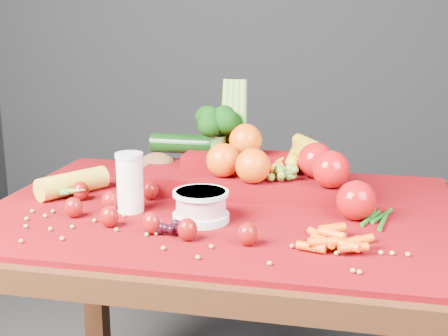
% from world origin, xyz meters
% --- Properties ---
extents(table, '(1.10, 0.80, 0.75)m').
position_xyz_m(table, '(0.00, 0.00, 0.66)').
color(table, '#321A0B').
rests_on(table, ground).
extents(red_cloth, '(1.05, 0.75, 0.01)m').
position_xyz_m(red_cloth, '(0.00, 0.00, 0.76)').
color(red_cloth, '#650308').
rests_on(red_cloth, table).
extents(milk_glass, '(0.06, 0.06, 0.13)m').
position_xyz_m(milk_glass, '(-0.19, -0.07, 0.83)').
color(milk_glass, white).
rests_on(milk_glass, red_cloth).
extents(yogurt_bowl, '(0.12, 0.12, 0.07)m').
position_xyz_m(yogurt_bowl, '(-0.02, -0.10, 0.80)').
color(yogurt_bowl, silver).
rests_on(yogurt_bowl, red_cloth).
extents(strawberry_scatter, '(0.48, 0.28, 0.05)m').
position_xyz_m(strawberry_scatter, '(-0.16, -0.13, 0.79)').
color(strawberry_scatter, maroon).
rests_on(strawberry_scatter, red_cloth).
extents(dark_grape_cluster, '(0.06, 0.05, 0.03)m').
position_xyz_m(dark_grape_cluster, '(-0.06, -0.19, 0.78)').
color(dark_grape_cluster, black).
rests_on(dark_grape_cluster, red_cloth).
extents(soybean_scatter, '(0.84, 0.24, 0.01)m').
position_xyz_m(soybean_scatter, '(0.00, -0.20, 0.77)').
color(soybean_scatter, '#9E8C44').
rests_on(soybean_scatter, red_cloth).
extents(corn_ear, '(0.25, 0.27, 0.06)m').
position_xyz_m(corn_ear, '(-0.38, -0.01, 0.78)').
color(corn_ear, yellow).
rests_on(corn_ear, red_cloth).
extents(potato, '(0.10, 0.07, 0.07)m').
position_xyz_m(potato, '(-0.23, 0.22, 0.80)').
color(potato, '#53351B').
rests_on(potato, red_cloth).
extents(baby_carrot_pile, '(0.18, 0.17, 0.03)m').
position_xyz_m(baby_carrot_pile, '(0.27, -0.19, 0.78)').
color(baby_carrot_pile, '#F05208').
rests_on(baby_carrot_pile, red_cloth).
extents(green_bean_pile, '(0.14, 0.12, 0.01)m').
position_xyz_m(green_bean_pile, '(0.35, -0.01, 0.77)').
color(green_bean_pile, '#175413').
rests_on(green_bean_pile, red_cloth).
extents(produce_mound, '(0.59, 0.37, 0.27)m').
position_xyz_m(produce_mound, '(0.05, 0.15, 0.82)').
color(produce_mound, '#650308').
rests_on(produce_mound, red_cloth).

